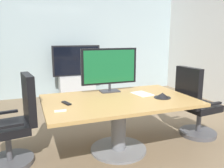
{
  "coord_description": "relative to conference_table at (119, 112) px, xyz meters",
  "views": [
    {
      "loc": [
        -1.14,
        -2.89,
        1.53
      ],
      "look_at": [
        -0.03,
        0.05,
        0.88
      ],
      "focal_mm": 36.97,
      "sensor_mm": 36.0,
      "label": 1
    }
  ],
  "objects": [
    {
      "name": "tv_monitor",
      "position": [
        0.02,
        0.43,
        0.54
      ],
      "size": [
        0.84,
        0.18,
        0.64
      ],
      "color": "#333338",
      "rests_on": "conference_table"
    },
    {
      "name": "conference_table",
      "position": [
        0.0,
        0.0,
        0.0
      ],
      "size": [
        1.93,
        1.2,
        0.73
      ],
      "color": "#B2894C",
      "rests_on": "ground"
    },
    {
      "name": "whiteboard_marker",
      "position": [
        -0.79,
        -0.26,
        0.19
      ],
      "size": [
        0.13,
        0.02,
        0.02
      ],
      "primitive_type": "cube",
      "rotation": [
        0.0,
        0.0,
        -0.04
      ],
      "color": "silver",
      "rests_on": "conference_table"
    },
    {
      "name": "wall_back_glass_partition",
      "position": [
        0.03,
        3.4,
        0.91
      ],
      "size": [
        6.11,
        0.1,
        2.92
      ],
      "primitive_type": "cube",
      "color": "#9EB2B7",
      "rests_on": "ground"
    },
    {
      "name": "office_chair_right",
      "position": [
        1.27,
        0.02,
        -0.09
      ],
      "size": [
        0.62,
        0.6,
        1.09
      ],
      "rotation": [
        0.0,
        0.0,
        1.67
      ],
      "color": "#4C4C51",
      "rests_on": "ground"
    },
    {
      "name": "paper_notepad",
      "position": [
        0.41,
        0.12,
        0.18
      ],
      "size": [
        0.26,
        0.33,
        0.01
      ],
      "primitive_type": "cube",
      "rotation": [
        0.0,
        0.0,
        0.17
      ],
      "color": "white",
      "rests_on": "conference_table"
    },
    {
      "name": "remote_control",
      "position": [
        -0.68,
        0.01,
        0.19
      ],
      "size": [
        0.1,
        0.18,
        0.02
      ],
      "primitive_type": "cube",
      "rotation": [
        0.0,
        0.0,
        0.31
      ],
      "color": "black",
      "rests_on": "conference_table"
    },
    {
      "name": "wall_display_unit",
      "position": [
        0.1,
        3.05,
        -0.11
      ],
      "size": [
        1.2,
        0.36,
        1.31
      ],
      "color": "#B7BABC",
      "rests_on": "ground"
    },
    {
      "name": "ground_plane",
      "position": [
        0.03,
        0.2,
        -0.55
      ],
      "size": [
        7.41,
        7.41,
        0.0
      ],
      "primitive_type": "plane",
      "color": "#7A664C"
    },
    {
      "name": "conference_phone",
      "position": [
        0.56,
        -0.16,
        0.21
      ],
      "size": [
        0.22,
        0.22,
        0.07
      ],
      "color": "black",
      "rests_on": "conference_table"
    },
    {
      "name": "office_chair_left",
      "position": [
        -1.27,
        0.16,
        -0.09
      ],
      "size": [
        0.62,
        0.6,
        1.09
      ],
      "rotation": [
        0.0,
        0.0,
        -1.43
      ],
      "color": "#4C4C51",
      "rests_on": "ground"
    }
  ]
}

